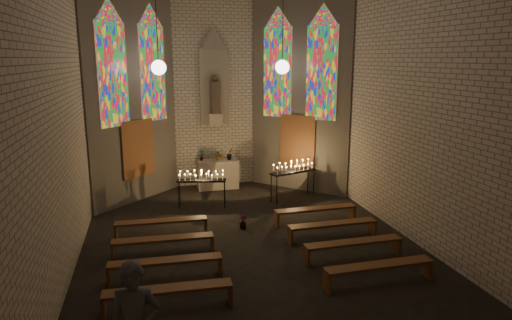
# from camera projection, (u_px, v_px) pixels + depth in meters

# --- Properties ---
(floor) EXTENTS (12.00, 12.00, 0.00)m
(floor) POSITION_uv_depth(u_px,v_px,m) (253.00, 250.00, 10.88)
(floor) COLOR black
(floor) RESTS_ON ground
(room) EXTENTS (8.22, 12.43, 7.00)m
(room) POSITION_uv_depth(u_px,v_px,m) (227.00, 85.00, 13.27)
(room) COLOR beige
(room) RESTS_ON ground
(altar) EXTENTS (1.40, 0.60, 1.00)m
(altar) POSITION_uv_depth(u_px,v_px,m) (218.00, 174.00, 15.95)
(altar) COLOR beige
(altar) RESTS_ON ground
(flower_vase_left) EXTENTS (0.24, 0.19, 0.41)m
(flower_vase_left) POSITION_uv_depth(u_px,v_px,m) (201.00, 155.00, 15.75)
(flower_vase_left) COLOR #4C723F
(flower_vase_left) RESTS_ON altar
(flower_vase_center) EXTENTS (0.37, 0.34, 0.36)m
(flower_vase_center) POSITION_uv_depth(u_px,v_px,m) (219.00, 155.00, 15.89)
(flower_vase_center) COLOR #4C723F
(flower_vase_center) RESTS_ON altar
(flower_vase_right) EXTENTS (0.29, 0.27, 0.43)m
(flower_vase_right) POSITION_uv_depth(u_px,v_px,m) (230.00, 154.00, 15.87)
(flower_vase_right) COLOR #4C723F
(flower_vase_right) RESTS_ON altar
(aisle_flower_pot) EXTENTS (0.28, 0.28, 0.37)m
(aisle_flower_pot) POSITION_uv_depth(u_px,v_px,m) (243.00, 222.00, 12.21)
(aisle_flower_pot) COLOR #4C723F
(aisle_flower_pot) RESTS_ON ground
(votive_stand_left) EXTENTS (1.52, 0.65, 1.09)m
(votive_stand_left) POSITION_uv_depth(u_px,v_px,m) (202.00, 178.00, 13.80)
(votive_stand_left) COLOR black
(votive_stand_left) RESTS_ON ground
(votive_stand_right) EXTENTS (1.64, 0.91, 1.18)m
(votive_stand_right) POSITION_uv_depth(u_px,v_px,m) (293.00, 169.00, 14.57)
(votive_stand_right) COLOR black
(votive_stand_right) RESTS_ON ground
(pew_left_0) EXTENTS (2.32, 0.39, 0.44)m
(pew_left_0) POSITION_uv_depth(u_px,v_px,m) (161.00, 223.00, 11.63)
(pew_left_0) COLOR #5A3219
(pew_left_0) RESTS_ON ground
(pew_right_0) EXTENTS (2.32, 0.39, 0.44)m
(pew_right_0) POSITION_uv_depth(u_px,v_px,m) (315.00, 211.00, 12.58)
(pew_right_0) COLOR #5A3219
(pew_right_0) RESTS_ON ground
(pew_left_1) EXTENTS (2.32, 0.39, 0.44)m
(pew_left_1) POSITION_uv_depth(u_px,v_px,m) (163.00, 241.00, 10.49)
(pew_left_1) COLOR #5A3219
(pew_left_1) RESTS_ON ground
(pew_right_1) EXTENTS (2.32, 0.39, 0.44)m
(pew_right_1) POSITION_uv_depth(u_px,v_px,m) (332.00, 226.00, 11.44)
(pew_right_1) COLOR #5A3219
(pew_right_1) RESTS_ON ground
(pew_left_2) EXTENTS (2.32, 0.39, 0.44)m
(pew_left_2) POSITION_uv_depth(u_px,v_px,m) (165.00, 263.00, 9.35)
(pew_left_2) COLOR #5A3219
(pew_left_2) RESTS_ON ground
(pew_right_2) EXTENTS (2.32, 0.39, 0.44)m
(pew_right_2) POSITION_uv_depth(u_px,v_px,m) (353.00, 244.00, 10.30)
(pew_right_2) COLOR #5A3219
(pew_right_2) RESTS_ON ground
(pew_left_3) EXTENTS (2.32, 0.39, 0.44)m
(pew_left_3) POSITION_uv_depth(u_px,v_px,m) (168.00, 292.00, 8.21)
(pew_left_3) COLOR #5A3219
(pew_left_3) RESTS_ON ground
(pew_right_3) EXTENTS (2.32, 0.39, 0.44)m
(pew_right_3) POSITION_uv_depth(u_px,v_px,m) (379.00, 268.00, 9.16)
(pew_right_3) COLOR #5A3219
(pew_right_3) RESTS_ON ground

